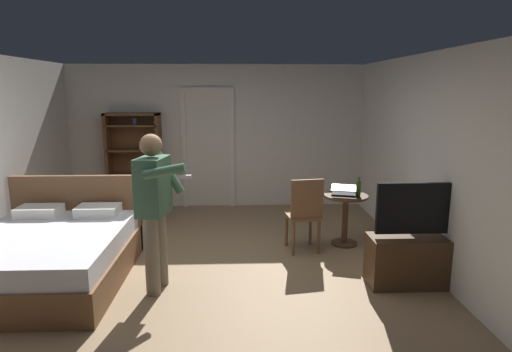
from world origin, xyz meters
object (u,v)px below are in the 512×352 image
object	(u,v)px
bookshelf	(135,158)
suitcase_dark	(140,209)
bed	(50,255)
side_table	(345,211)
person_blue_shirt	(155,202)
laptop	(344,192)
bottle_on_table	(358,188)
tv_flatscreen	(416,255)
wooden_chair	(304,212)

from	to	relation	value
bookshelf	suitcase_dark	bearing A→B (deg)	-73.47
bed	bookshelf	xyz separation A→B (m)	(0.28, 2.91, 0.62)
side_table	person_blue_shirt	xyz separation A→B (m)	(-2.31, -1.26, 0.49)
bed	side_table	distance (m)	3.68
laptop	bottle_on_table	bearing A→B (deg)	-11.95
bookshelf	tv_flatscreen	bearing A→B (deg)	-40.46
suitcase_dark	bookshelf	bearing A→B (deg)	121.49
side_table	bed	bearing A→B (deg)	-164.31
bed	person_blue_shirt	distance (m)	1.42
bed	wooden_chair	bearing A→B (deg)	14.16
tv_flatscreen	laptop	world-z (taller)	tv_flatscreen
side_table	suitcase_dark	size ratio (longest dim) A/B	1.32
tv_flatscreen	side_table	world-z (taller)	tv_flatscreen
bookshelf	side_table	world-z (taller)	bookshelf
bed	bottle_on_table	bearing A→B (deg)	13.95
bed	suitcase_dark	world-z (taller)	bed
tv_flatscreen	person_blue_shirt	size ratio (longest dim) A/B	0.69
side_table	wooden_chair	size ratio (longest dim) A/B	0.71
tv_flatscreen	bottle_on_table	bearing A→B (deg)	105.63
suitcase_dark	side_table	bearing A→B (deg)	-8.07
laptop	wooden_chair	bearing A→B (deg)	-159.26
side_table	bottle_on_table	distance (m)	0.38
suitcase_dark	tv_flatscreen	bearing A→B (deg)	-20.96
bookshelf	bottle_on_table	size ratio (longest dim) A/B	6.52
suitcase_dark	laptop	bearing A→B (deg)	-9.01
bed	person_blue_shirt	world-z (taller)	person_blue_shirt
bed	suitcase_dark	size ratio (longest dim) A/B	3.74
bed	suitcase_dark	distance (m)	2.35
bed	bottle_on_table	distance (m)	3.83
tv_flatscreen	wooden_chair	distance (m)	1.49
wooden_chair	bottle_on_table	bearing A→B (deg)	13.12
bookshelf	person_blue_shirt	xyz separation A→B (m)	(0.95, -3.18, 0.04)
bed	tv_flatscreen	size ratio (longest dim) A/B	1.73
bottle_on_table	person_blue_shirt	distance (m)	2.72
tv_flatscreen	person_blue_shirt	distance (m)	2.85
side_table	bookshelf	bearing A→B (deg)	149.51
tv_flatscreen	side_table	xyz separation A→B (m)	(-0.47, 1.26, 0.13)
bookshelf	suitcase_dark	distance (m)	0.99
side_table	suitcase_dark	distance (m)	3.36
bookshelf	bottle_on_table	bearing A→B (deg)	-30.46
bed	bookshelf	size ratio (longest dim) A/B	1.16
suitcase_dark	bottle_on_table	bearing A→B (deg)	-8.38
tv_flatscreen	wooden_chair	world-z (taller)	tv_flatscreen
side_table	bottle_on_table	xyz separation A→B (m)	(0.14, -0.08, 0.34)
wooden_chair	person_blue_shirt	distance (m)	2.03
tv_flatscreen	side_table	distance (m)	1.35
bottle_on_table	side_table	bearing A→B (deg)	150.26
tv_flatscreen	person_blue_shirt	xyz separation A→B (m)	(-2.78, 0.00, 0.62)
bookshelf	tv_flatscreen	world-z (taller)	bookshelf
bookshelf	wooden_chair	bearing A→B (deg)	-39.22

